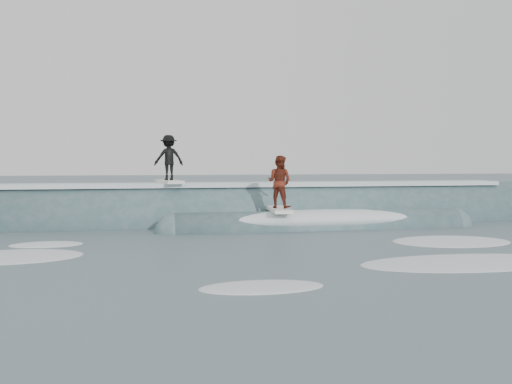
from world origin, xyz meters
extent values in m
plane|color=#3B5357|center=(0.00, 0.00, 0.00)|extent=(160.00, 160.00, 0.00)
cylinder|color=#355859|center=(0.00, 6.34, 0.00)|extent=(21.39, 2.47, 2.47)
cylinder|color=#355859|center=(1.80, 4.14, 0.00)|extent=(9.00, 1.15, 1.15)
sphere|color=#355859|center=(-2.70, 4.14, 0.00)|extent=(1.15, 1.15, 1.15)
sphere|color=#355859|center=(6.30, 4.14, 0.00)|extent=(1.15, 1.15, 1.15)
cube|color=white|center=(0.00, 6.34, 1.30)|extent=(18.00, 1.30, 0.14)
ellipsoid|color=white|center=(1.80, 4.14, 0.30)|extent=(7.60, 1.30, 0.60)
cube|color=silver|center=(-2.72, 6.34, 1.42)|extent=(0.89, 2.07, 0.10)
imported|color=black|center=(-2.72, 6.34, 2.21)|extent=(1.03, 0.70, 1.48)
cube|color=white|center=(0.47, 4.14, 0.62)|extent=(0.73, 2.04, 0.10)
imported|color=#5C1E11|center=(0.47, 4.14, 1.47)|extent=(0.98, 0.95, 1.58)
ellipsoid|color=white|center=(-1.75, -3.50, 0.00)|extent=(2.16, 1.48, 0.10)
ellipsoid|color=white|center=(2.93, -2.11, 0.00)|extent=(4.11, 2.80, 0.10)
ellipsoid|color=white|center=(-5.98, 2.33, 0.00)|extent=(1.62, 1.10, 0.10)
ellipsoid|color=white|center=(4.23, 0.80, 0.00)|extent=(2.63, 1.80, 0.10)
ellipsoid|color=white|center=(-6.48, 0.58, 0.00)|extent=(3.19, 2.17, 0.10)
cylinder|color=#355859|center=(5.19, 18.00, 0.00)|extent=(22.00, 0.80, 0.80)
cylinder|color=#355859|center=(-0.37, 22.00, 0.00)|extent=(22.00, 0.60, 0.60)
camera|label=1|loc=(-3.73, -12.56, 2.06)|focal=40.00mm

